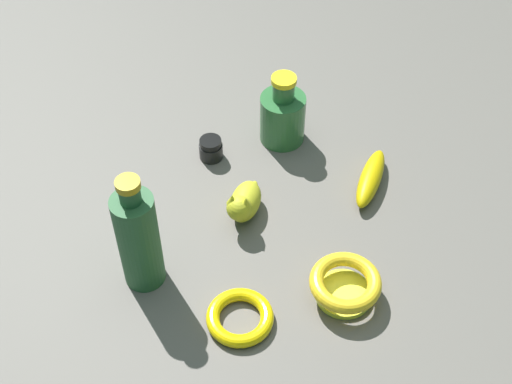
{
  "coord_description": "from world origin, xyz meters",
  "views": [
    {
      "loc": [
        0.1,
        0.83,
        0.99
      ],
      "look_at": [
        0.0,
        0.0,
        0.07
      ],
      "focal_mm": 50.05,
      "sensor_mm": 36.0,
      "label": 1
    }
  ],
  "objects_px": {
    "bottle_tall": "(138,238)",
    "bangle": "(240,317)",
    "cat_figurine": "(244,203)",
    "nail_polish_jar": "(211,149)",
    "banana": "(371,178)",
    "bowl": "(345,285)",
    "bottle_short": "(283,115)"
  },
  "relations": [
    {
      "from": "cat_figurine",
      "to": "banana",
      "type": "relative_size",
      "value": 0.77
    },
    {
      "from": "bottle_tall",
      "to": "bangle",
      "type": "bearing_deg",
      "value": 144.05
    },
    {
      "from": "bowl",
      "to": "bottle_short",
      "type": "xyz_separation_m",
      "value": [
        0.04,
        -0.39,
        0.03
      ]
    },
    {
      "from": "bowl",
      "to": "bottle_short",
      "type": "height_order",
      "value": "bottle_short"
    },
    {
      "from": "bottle_short",
      "to": "bowl",
      "type": "bearing_deg",
      "value": 96.53
    },
    {
      "from": "cat_figurine",
      "to": "bangle",
      "type": "xyz_separation_m",
      "value": [
        0.03,
        0.22,
        -0.02
      ]
    },
    {
      "from": "bangle",
      "to": "nail_polish_jar",
      "type": "height_order",
      "value": "nail_polish_jar"
    },
    {
      "from": "cat_figurine",
      "to": "bangle",
      "type": "height_order",
      "value": "cat_figurine"
    },
    {
      "from": "bottle_tall",
      "to": "bowl",
      "type": "bearing_deg",
      "value": 166.05
    },
    {
      "from": "cat_figurine",
      "to": "bottle_tall",
      "type": "distance_m",
      "value": 0.22
    },
    {
      "from": "bangle",
      "to": "banana",
      "type": "relative_size",
      "value": 0.71
    },
    {
      "from": "bottle_tall",
      "to": "cat_figurine",
      "type": "bearing_deg",
      "value": -147.86
    },
    {
      "from": "bottle_short",
      "to": "banana",
      "type": "xyz_separation_m",
      "value": [
        -0.15,
        0.15,
        -0.04
      ]
    },
    {
      "from": "banana",
      "to": "bottle_short",
      "type": "bearing_deg",
      "value": 71.13
    },
    {
      "from": "bowl",
      "to": "bangle",
      "type": "xyz_separation_m",
      "value": [
        0.18,
        0.03,
        -0.02
      ]
    },
    {
      "from": "bottle_short",
      "to": "bangle",
      "type": "relative_size",
      "value": 1.39
    },
    {
      "from": "bottle_tall",
      "to": "bottle_short",
      "type": "height_order",
      "value": "bottle_tall"
    },
    {
      "from": "banana",
      "to": "nail_polish_jar",
      "type": "xyz_separation_m",
      "value": [
        0.29,
        -0.11,
        0.0
      ]
    },
    {
      "from": "cat_figurine",
      "to": "bangle",
      "type": "bearing_deg",
      "value": 81.79
    },
    {
      "from": "nail_polish_jar",
      "to": "banana",
      "type": "bearing_deg",
      "value": 158.52
    },
    {
      "from": "cat_figurine",
      "to": "nail_polish_jar",
      "type": "bearing_deg",
      "value": -73.53
    },
    {
      "from": "cat_figurine",
      "to": "banana",
      "type": "height_order",
      "value": "cat_figurine"
    },
    {
      "from": "cat_figurine",
      "to": "bottle_short",
      "type": "height_order",
      "value": "bottle_short"
    },
    {
      "from": "bottle_short",
      "to": "nail_polish_jar",
      "type": "bearing_deg",
      "value": 14.31
    },
    {
      "from": "cat_figurine",
      "to": "bottle_short",
      "type": "bearing_deg",
      "value": -116.88
    },
    {
      "from": "bangle",
      "to": "nail_polish_jar",
      "type": "relative_size",
      "value": 2.36
    },
    {
      "from": "cat_figurine",
      "to": "bottle_tall",
      "type": "height_order",
      "value": "bottle_tall"
    },
    {
      "from": "cat_figurine",
      "to": "nail_polish_jar",
      "type": "height_order",
      "value": "cat_figurine"
    },
    {
      "from": "banana",
      "to": "bottle_tall",
      "type": "bearing_deg",
      "value": 137.71
    },
    {
      "from": "banana",
      "to": "nail_polish_jar",
      "type": "relative_size",
      "value": 3.31
    },
    {
      "from": "bowl",
      "to": "banana",
      "type": "bearing_deg",
      "value": -112.86
    },
    {
      "from": "cat_figurine",
      "to": "banana",
      "type": "xyz_separation_m",
      "value": [
        -0.24,
        -0.04,
        -0.02
      ]
    }
  ]
}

